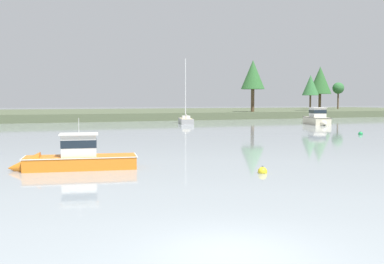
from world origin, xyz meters
The scene contains 11 objects.
ground_plane centered at (0.00, 0.00, 0.00)m, with size 531.71×531.71×0.00m, color #939EA3.
far_shore_bank centered at (0.00, 100.86, 0.75)m, with size 239.27×55.01×1.51m, color #4C563D.
cruiser_cream centered at (42.41, 50.63, 0.69)m, with size 5.61×9.38×5.02m.
sailboat_grey centered at (23.53, 62.65, 0.25)m, with size 4.25×8.03×11.91m.
cruiser_orange centered at (-2.09, 16.05, 0.45)m, with size 7.38×3.12×3.63m.
mooring_buoy_yellow centered at (7.43, 10.64, 0.09)m, with size 0.51×0.51×0.56m.
mooring_buoy_green centered at (32.70, 30.43, 0.09)m, with size 0.51×0.51×0.56m.
shore_tree_right_mid centered at (63.82, 80.96, 7.76)m, with size 4.07×4.07×8.78m.
shore_tree_left_mid centered at (45.33, 77.19, 9.67)m, with size 5.26×5.26×11.48m.
shore_tree_inland_c centered at (86.08, 97.06, 7.65)m, with size 3.39×3.39×7.94m.
shore_tree_inland_a centered at (80.27, 98.17, 9.99)m, with size 6.59×6.59×12.58m.
Camera 1 is at (-5.24, -10.12, 3.91)m, focal length 41.86 mm.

